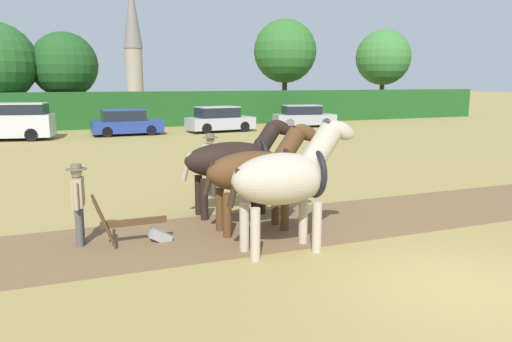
{
  "coord_description": "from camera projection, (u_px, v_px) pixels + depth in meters",
  "views": [
    {
      "loc": [
        -5.76,
        -5.53,
        3.16
      ],
      "look_at": [
        -1.37,
        5.07,
        1.1
      ],
      "focal_mm": 35.0,
      "sensor_mm": 36.0,
      "label": 1
    }
  ],
  "objects": [
    {
      "name": "tree_center_right",
      "position": [
        285.0,
        51.0,
        42.51
      ],
      "size": [
        5.35,
        5.35,
        8.38
      ],
      "color": "#4C3823",
      "rests_on": "ground"
    },
    {
      "name": "draft_horse_lead_right",
      "position": [
        257.0,
        171.0,
        10.56
      ],
      "size": [
        2.7,
        0.91,
        2.34
      ],
      "rotation": [
        0.0,
        0.0,
        -0.01
      ],
      "color": "#513319",
      "rests_on": "ground"
    },
    {
      "name": "parked_car_left",
      "position": [
        126.0,
        123.0,
        29.7
      ],
      "size": [
        4.09,
        1.81,
        1.53
      ],
      "rotation": [
        0.0,
        0.0,
        0.01
      ],
      "color": "navy",
      "rests_on": "ground"
    },
    {
      "name": "ground_plane",
      "position": [
        462.0,
        288.0,
        7.76
      ],
      "size": [
        240.0,
        240.0,
        0.0
      ],
      "primitive_type": "plane",
      "color": "#998447"
    },
    {
      "name": "hedgerow",
      "position": [
        137.0,
        109.0,
        34.9
      ],
      "size": [
        59.73,
        1.36,
        2.46
      ],
      "primitive_type": "cube",
      "color": "#1E511E",
      "rests_on": "ground"
    },
    {
      "name": "farmer_at_plow",
      "position": [
        78.0,
        199.0,
        9.62
      ],
      "size": [
        0.4,
        0.63,
        1.62
      ],
      "rotation": [
        0.0,
        0.0,
        -0.18
      ],
      "color": "#4C4C4C",
      "rests_on": "ground"
    },
    {
      "name": "parked_car_center",
      "position": [
        304.0,
        116.0,
        35.15
      ],
      "size": [
        4.48,
        2.45,
        1.53
      ],
      "rotation": [
        0.0,
        0.0,
        -0.18
      ],
      "color": "#9E9EA8",
      "rests_on": "ground"
    },
    {
      "name": "tree_right",
      "position": [
        383.0,
        58.0,
        46.76
      ],
      "size": [
        5.13,
        5.13,
        7.94
      ],
      "color": "#4C3823",
      "rests_on": "ground"
    },
    {
      "name": "draft_horse_trail_left",
      "position": [
        235.0,
        160.0,
        11.87
      ],
      "size": [
        2.86,
        0.91,
        2.33
      ],
      "rotation": [
        0.0,
        0.0,
        -0.01
      ],
      "color": "black",
      "rests_on": "ground"
    },
    {
      "name": "parked_van",
      "position": [
        4.0,
        121.0,
        27.03
      ],
      "size": [
        5.26,
        2.87,
        2.01
      ],
      "rotation": [
        0.0,
        0.0,
        -0.19
      ],
      "color": "#BCBCC1",
      "rests_on": "ground"
    },
    {
      "name": "plow",
      "position": [
        140.0,
        228.0,
        9.82
      ],
      "size": [
        1.53,
        0.46,
        1.13
      ],
      "rotation": [
        0.0,
        0.0,
        -0.01
      ],
      "color": "#4C331E",
      "rests_on": "ground"
    },
    {
      "name": "plowed_furrow_strip",
      "position": [
        51.0,
        254.0,
        9.27
      ],
      "size": [
        26.9,
        3.35,
        0.01
      ],
      "primitive_type": "cube",
      "rotation": [
        0.0,
        0.0,
        -0.01
      ],
      "color": "brown",
      "rests_on": "ground"
    },
    {
      "name": "tree_center",
      "position": [
        64.0,
        65.0,
        35.31
      ],
      "size": [
        4.64,
        4.64,
        6.62
      ],
      "color": "#4C3823",
      "rests_on": "ground"
    },
    {
      "name": "parked_car_center_left",
      "position": [
        219.0,
        120.0,
        31.63
      ],
      "size": [
        4.39,
        2.2,
        1.6
      ],
      "rotation": [
        0.0,
        0.0,
        0.11
      ],
      "color": "#A8A8B2",
      "rests_on": "ground"
    },
    {
      "name": "draft_horse_lead_left",
      "position": [
        287.0,
        178.0,
        9.23
      ],
      "size": [
        2.65,
        1.04,
        2.52
      ],
      "rotation": [
        0.0,
        0.0,
        -0.01
      ],
      "color": "#B2A38E",
      "rests_on": "ground"
    },
    {
      "name": "farmer_beside_team",
      "position": [
        211.0,
        160.0,
        13.79
      ],
      "size": [
        0.44,
        0.64,
        1.75
      ],
      "rotation": [
        0.0,
        0.0,
        0.35
      ],
      "color": "#38332D",
      "rests_on": "ground"
    },
    {
      "name": "church_spire",
      "position": [
        133.0,
        39.0,
        72.17
      ],
      "size": [
        2.7,
        2.7,
        17.56
      ],
      "color": "gray",
      "rests_on": "ground"
    }
  ]
}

